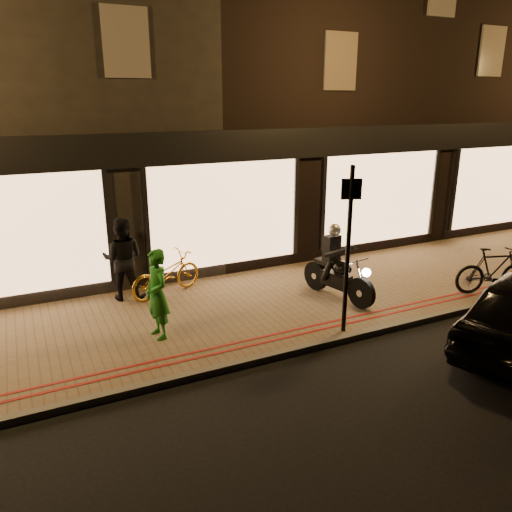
{
  "coord_description": "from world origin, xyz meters",
  "views": [
    {
      "loc": [
        -4.28,
        -6.5,
        4.17
      ],
      "look_at": [
        -0.06,
        2.21,
        1.1
      ],
      "focal_mm": 35.0,
      "sensor_mm": 36.0,
      "label": 1
    }
  ],
  "objects": [
    {
      "name": "sidewalk",
      "position": [
        0.0,
        2.0,
        0.06
      ],
      "size": [
        50.0,
        4.0,
        0.12
      ],
      "primitive_type": "cube",
      "color": "brown",
      "rests_on": "ground"
    },
    {
      "name": "sign_post",
      "position": [
        0.77,
        0.25,
        1.8
      ],
      "size": [
        0.34,
        0.15,
        3.0
      ],
      "rotation": [
        0.0,
        0.0,
        -0.37
      ],
      "color": "black",
      "rests_on": "sidewalk"
    },
    {
      "name": "building_row",
      "position": [
        -0.0,
        8.99,
        4.25
      ],
      "size": [
        48.0,
        10.11,
        8.5
      ],
      "color": "black",
      "rests_on": "ground"
    },
    {
      "name": "motorcycle",
      "position": [
        1.55,
        1.63,
        0.73
      ],
      "size": [
        0.69,
        1.92,
        1.59
      ],
      "rotation": [
        0.0,
        0.0,
        0.2
      ],
      "color": "black",
      "rests_on": "sidewalk"
    },
    {
      "name": "kerb_stone",
      "position": [
        0.0,
        0.05,
        0.06
      ],
      "size": [
        50.0,
        0.14,
        0.12
      ],
      "primitive_type": "cube",
      "color": "#59544C",
      "rests_on": "ground"
    },
    {
      "name": "bicycle_gold",
      "position": [
        -1.63,
        3.39,
        0.58
      ],
      "size": [
        1.84,
        1.18,
        0.91
      ],
      "primitive_type": "imported",
      "rotation": [
        0.0,
        0.0,
        1.93
      ],
      "color": "gold",
      "rests_on": "sidewalk"
    },
    {
      "name": "red_kerb_lines",
      "position": [
        0.0,
        0.55,
        0.12
      ],
      "size": [
        50.0,
        0.26,
        0.01
      ],
      "color": "maroon",
      "rests_on": "sidewalk"
    },
    {
      "name": "person_green",
      "position": [
        -2.32,
        1.48,
        0.93
      ],
      "size": [
        0.48,
        0.65,
        1.61
      ],
      "primitive_type": "imported",
      "rotation": [
        0.0,
        0.0,
        -1.39
      ],
      "color": "#20701D",
      "rests_on": "sidewalk"
    },
    {
      "name": "ground",
      "position": [
        0.0,
        0.0,
        0.0
      ],
      "size": [
        90.0,
        90.0,
        0.0
      ],
      "primitive_type": "plane",
      "color": "black",
      "rests_on": "ground"
    },
    {
      "name": "bicycle_dark",
      "position": [
        4.74,
        0.38,
        0.63
      ],
      "size": [
        1.77,
        1.01,
        1.02
      ],
      "primitive_type": "imported",
      "rotation": [
        0.0,
        0.0,
        1.24
      ],
      "color": "black",
      "rests_on": "sidewalk"
    },
    {
      "name": "person_dark",
      "position": [
        -2.48,
        3.54,
        1.0
      ],
      "size": [
        1.05,
        0.95,
        1.75
      ],
      "primitive_type": "imported",
      "rotation": [
        0.0,
        0.0,
        2.73
      ],
      "color": "black",
      "rests_on": "sidewalk"
    }
  ]
}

